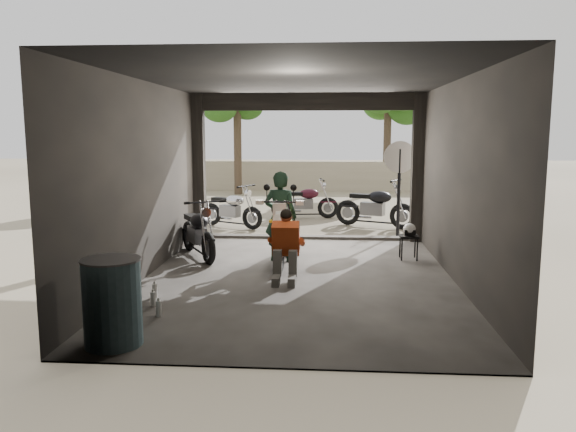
# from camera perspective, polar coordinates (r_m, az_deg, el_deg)

# --- Properties ---
(ground) EXTENTS (80.00, 80.00, 0.00)m
(ground) POSITION_cam_1_polar(r_m,az_deg,el_deg) (9.18, 1.03, -6.50)
(ground) COLOR #7A6D56
(ground) RESTS_ON ground
(garage) EXTENTS (7.00, 7.13, 3.20)m
(garage) POSITION_cam_1_polar(r_m,az_deg,el_deg) (9.48, 1.23, 1.85)
(garage) COLOR #2D2B28
(garage) RESTS_ON ground
(boundary_wall) EXTENTS (18.00, 0.30, 1.20)m
(boundary_wall) POSITION_cam_1_polar(r_m,az_deg,el_deg) (22.93, 2.96, 4.07)
(boundary_wall) COLOR gray
(boundary_wall) RESTS_ON ground
(tree_left) EXTENTS (2.20, 2.20, 5.60)m
(tree_left) POSITION_cam_1_polar(r_m,az_deg,el_deg) (21.70, -5.21, 12.74)
(tree_left) COLOR #382B1E
(tree_left) RESTS_ON ground
(tree_right) EXTENTS (2.20, 2.20, 5.00)m
(tree_right) POSITION_cam_1_polar(r_m,az_deg,el_deg) (23.00, 10.14, 11.34)
(tree_right) COLOR #382B1E
(tree_right) RESTS_ON ground
(main_bike) EXTENTS (0.83, 1.90, 1.25)m
(main_bike) POSITION_cam_1_polar(r_m,az_deg,el_deg) (10.14, -0.44, -1.45)
(main_bike) COLOR beige
(main_bike) RESTS_ON ground
(left_bike) EXTENTS (1.44, 1.82, 1.15)m
(left_bike) POSITION_cam_1_polar(r_m,az_deg,el_deg) (10.82, -9.16, -1.20)
(left_bike) COLOR black
(left_bike) RESTS_ON ground
(outside_bike_a) EXTENTS (1.74, 1.34, 1.09)m
(outside_bike_a) POSITION_cam_1_polar(r_m,az_deg,el_deg) (14.13, -5.78, 1.03)
(outside_bike_a) COLOR black
(outside_bike_a) RESTS_ON ground
(outside_bike_b) EXTENTS (1.70, 0.89, 1.10)m
(outside_bike_b) POSITION_cam_1_polar(r_m,az_deg,el_deg) (15.52, 1.74, 1.75)
(outside_bike_b) COLOR #3D0E1B
(outside_bike_b) RESTS_ON ground
(outside_bike_c) EXTENTS (1.96, 1.41, 1.23)m
(outside_bike_c) POSITION_cam_1_polar(r_m,az_deg,el_deg) (14.25, 8.80, 1.30)
(outside_bike_c) COLOR black
(outside_bike_c) RESTS_ON ground
(rider) EXTENTS (0.67, 0.50, 1.68)m
(rider) POSITION_cam_1_polar(r_m,az_deg,el_deg) (10.29, -0.77, -0.08)
(rider) COLOR black
(rider) RESTS_ON ground
(mechanic) EXTENTS (0.58, 0.78, 1.13)m
(mechanic) POSITION_cam_1_polar(r_m,az_deg,el_deg) (8.88, -0.28, -3.28)
(mechanic) COLOR #CB491B
(mechanic) RESTS_ON ground
(stool) EXTENTS (0.34, 0.34, 0.47)m
(stool) POSITION_cam_1_polar(r_m,az_deg,el_deg) (10.72, 12.17, -2.33)
(stool) COLOR black
(stool) RESTS_ON ground
(helmet) EXTENTS (0.32, 0.32, 0.22)m
(helmet) POSITION_cam_1_polar(r_m,az_deg,el_deg) (10.74, 12.24, -1.31)
(helmet) COLOR white
(helmet) RESTS_ON stool
(oil_drum) EXTENTS (0.82, 0.82, 0.99)m
(oil_drum) POSITION_cam_1_polar(r_m,az_deg,el_deg) (6.60, -17.40, -8.47)
(oil_drum) COLOR #426470
(oil_drum) RESTS_ON ground
(sign_post) EXTENTS (0.73, 0.08, 2.18)m
(sign_post) POSITION_cam_1_polar(r_m,az_deg,el_deg) (13.07, 11.25, 4.30)
(sign_post) COLOR black
(sign_post) RESTS_ON ground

